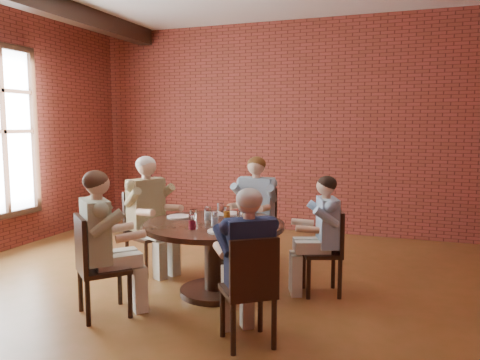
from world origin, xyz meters
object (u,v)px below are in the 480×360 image
(chair_c, at_px, (145,227))
(chair_e, at_px, (250,287))
(diner_a, at_px, (322,236))
(diner_b, at_px, (255,211))
(chair_b, at_px, (258,223))
(dining_table, at_px, (214,244))
(chair_a, at_px, (329,248))
(diner_c, at_px, (149,215))
(chair_d, at_px, (94,262))
(diner_e, at_px, (248,267))
(smartphone, at_px, (235,230))
(diner_d, at_px, (103,244))

(chair_c, relative_size, chair_e, 1.07)
(chair_c, bearing_deg, diner_a, -68.90)
(diner_b, bearing_deg, chair_b, 90.00)
(dining_table, distance_m, chair_a, 1.18)
(diner_a, relative_size, diner_c, 0.89)
(chair_e, bearing_deg, diner_a, -139.33)
(diner_c, relative_size, chair_d, 1.46)
(diner_b, height_order, diner_c, diner_c)
(chair_b, xyz_separation_m, chair_e, (0.64, -2.21, -0.02))
(chair_e, relative_size, diner_e, 0.71)
(chair_b, height_order, smartphone, chair_b)
(chair_c, xyz_separation_m, chair_d, (0.30, -1.38, -0.01))
(dining_table, bearing_deg, chair_b, 86.45)
(diner_b, relative_size, diner_e, 1.07)
(dining_table, height_order, chair_e, chair_e)
(diner_b, bearing_deg, diner_d, -108.94)
(diner_e, height_order, smartphone, diner_e)
(diner_b, height_order, smartphone, diner_b)
(chair_a, height_order, diner_b, diner_b)
(chair_e, height_order, smartphone, chair_e)
(dining_table, distance_m, diner_a, 1.11)
(chair_a, xyz_separation_m, diner_b, (-1.03, 0.73, 0.19))
(chair_c, bearing_deg, diner_c, -90.00)
(chair_a, xyz_separation_m, diner_e, (-0.43, -1.33, 0.15))
(diner_e, xyz_separation_m, smartphone, (-0.36, 0.67, 0.13))
(chair_b, xyz_separation_m, smartphone, (0.24, -1.47, 0.24))
(diner_b, height_order, chair_d, diner_b)
(chair_b, height_order, diner_b, diner_b)
(diner_a, relative_size, diner_d, 0.92)
(dining_table, xyz_separation_m, chair_d, (-0.80, -0.89, -0.02))
(chair_a, relative_size, smartphone, 5.66)
(dining_table, height_order, chair_d, chair_d)
(dining_table, bearing_deg, smartphone, -37.72)
(chair_d, xyz_separation_m, smartphone, (1.12, 0.65, 0.25))
(chair_d, bearing_deg, chair_e, -141.31)
(chair_a, relative_size, chair_b, 0.93)
(chair_b, xyz_separation_m, diner_c, (-1.10, -0.78, 0.17))
(dining_table, distance_m, diner_d, 1.12)
(chair_d, relative_size, diner_d, 0.70)
(chair_d, bearing_deg, dining_table, -90.00)
(chair_b, bearing_deg, diner_e, -70.92)
(chair_d, bearing_deg, diner_c, -38.82)
(diner_a, bearing_deg, chair_a, 90.00)
(chair_c, bearing_deg, chair_b, -34.05)
(chair_a, bearing_deg, diner_d, -76.61)
(dining_table, xyz_separation_m, diner_e, (0.67, -0.92, 0.10))
(chair_b, height_order, chair_c, chair_c)
(chair_b, relative_size, chair_e, 1.06)
(chair_c, distance_m, chair_d, 1.41)
(chair_e, bearing_deg, diner_e, -90.00)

